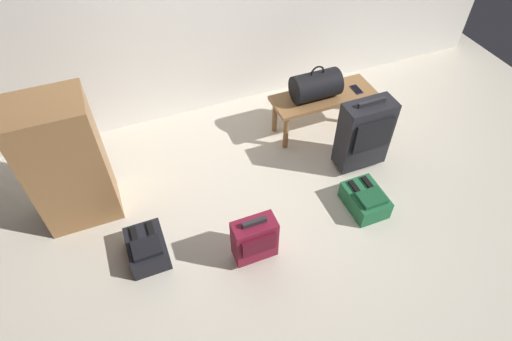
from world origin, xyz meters
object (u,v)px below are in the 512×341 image
backpack_green (365,200)px  suitcase_small_burgundy (255,239)px  cell_phone (357,89)px  bench (323,100)px  suitcase_upright_charcoal (364,134)px  backpack_dark (147,248)px  duffel_bag_black (316,86)px  side_cabinet (66,163)px

backpack_green → suitcase_small_burgundy: bearing=-173.6°
suitcase_small_burgundy → cell_phone: bearing=36.9°
bench → suitcase_upright_charcoal: suitcase_upright_charcoal is taller
bench → backpack_dark: bearing=-156.1°
backpack_dark → duffel_bag_black: bearing=25.1°
bench → side_cabinet: (-2.31, -0.20, 0.21)m
backpack_dark → side_cabinet: 0.88m
suitcase_upright_charcoal → side_cabinet: bearing=170.6°
duffel_bag_black → suitcase_small_burgundy: (-1.07, -1.17, -0.30)m
bench → duffel_bag_black: 0.22m
suitcase_upright_charcoal → suitcase_small_burgundy: size_ratio=1.60×
cell_phone → backpack_dark: 2.41m
bench → side_cabinet: size_ratio=0.91×
suitcase_upright_charcoal → backpack_dark: suitcase_upright_charcoal is taller
suitcase_upright_charcoal → cell_phone: bearing=65.8°
bench → side_cabinet: bearing=-175.0°
cell_phone → bench: bearing=172.2°
cell_phone → backpack_green: cell_phone is taller
backpack_dark → backpack_green: size_ratio=1.00×
suitcase_small_burgundy → backpack_dark: suitcase_small_burgundy is taller
bench → backpack_green: 1.09m
duffel_bag_black → backpack_green: size_ratio=1.16×
suitcase_upright_charcoal → side_cabinet: size_ratio=0.67×
bench → backpack_dark: (-1.92, -0.85, -0.25)m
suitcase_upright_charcoal → duffel_bag_black: bearing=106.7°
side_cabinet → suitcase_small_burgundy: bearing=-40.2°
backpack_dark → backpack_green: bearing=-6.5°
cell_phone → suitcase_small_burgundy: 1.88m
cell_phone → backpack_dark: bearing=-160.3°
backpack_dark → side_cabinet: (-0.39, 0.65, 0.46)m
bench → side_cabinet: 2.33m
duffel_bag_black → side_cabinet: size_ratio=0.40×
bench → suitcase_small_burgundy: size_ratio=2.17×
suitcase_upright_charcoal → suitcase_small_burgundy: suitcase_upright_charcoal is taller
bench → backpack_green: bearing=-97.1°
suitcase_small_burgundy → side_cabinet: side_cabinet is taller
duffel_bag_black → cell_phone: size_ratio=3.06×
duffel_bag_black → backpack_dark: (-1.82, -0.85, -0.44)m
backpack_dark → backpack_green: same height
bench → suitcase_upright_charcoal: bearing=-82.3°
duffel_bag_black → cell_phone: bearing=-6.0°
cell_phone → backpack_green: 1.15m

